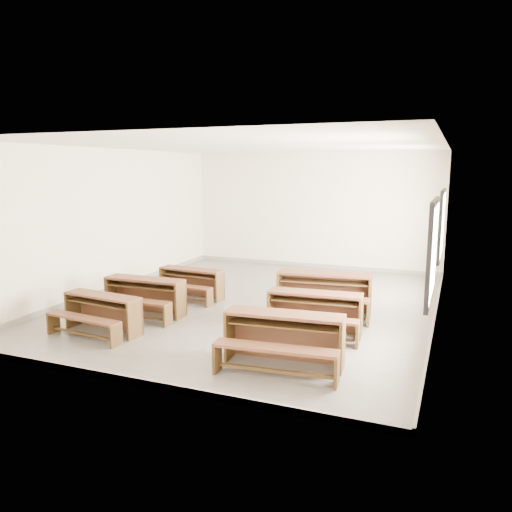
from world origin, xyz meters
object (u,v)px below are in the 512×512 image
at_px(desk_set_5, 324,290).
at_px(desk_set_3, 283,336).
at_px(desk_set_0, 101,311).
at_px(desk_set_4, 314,310).
at_px(desk_set_1, 144,294).
at_px(desk_set_2, 190,281).

bearing_deg(desk_set_5, desk_set_3, -94.39).
distance_m(desk_set_0, desk_set_3, 3.34).
xyz_separation_m(desk_set_0, desk_set_4, (3.36, 1.30, 0.03)).
bearing_deg(desk_set_5, desk_set_1, -163.81).
height_order(desk_set_2, desk_set_4, desk_set_4).
distance_m(desk_set_0, desk_set_4, 3.60).
bearing_deg(desk_set_2, desk_set_5, 1.34).
bearing_deg(desk_set_3, desk_set_1, 152.06).
height_order(desk_set_0, desk_set_2, desk_set_0).
relative_size(desk_set_1, desk_set_4, 0.97).
bearing_deg(desk_set_2, desk_set_1, -95.38).
relative_size(desk_set_4, desk_set_5, 0.88).
relative_size(desk_set_3, desk_set_5, 0.94).
xyz_separation_m(desk_set_3, desk_set_4, (0.03, 1.50, -0.03)).
height_order(desk_set_1, desk_set_2, desk_set_1).
height_order(desk_set_2, desk_set_3, desk_set_3).
relative_size(desk_set_2, desk_set_3, 0.84).
distance_m(desk_set_0, desk_set_5, 4.07).
xyz_separation_m(desk_set_1, desk_set_5, (3.15, 1.34, 0.05)).
height_order(desk_set_0, desk_set_1, desk_set_1).
xyz_separation_m(desk_set_0, desk_set_1, (0.07, 1.15, 0.03)).
xyz_separation_m(desk_set_2, desk_set_4, (3.09, -1.27, 0.04)).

